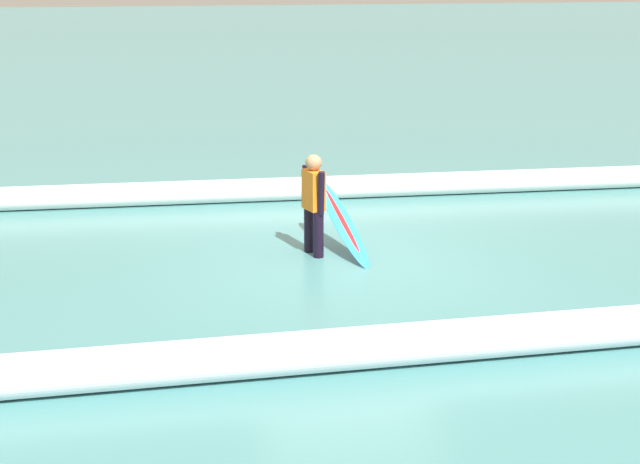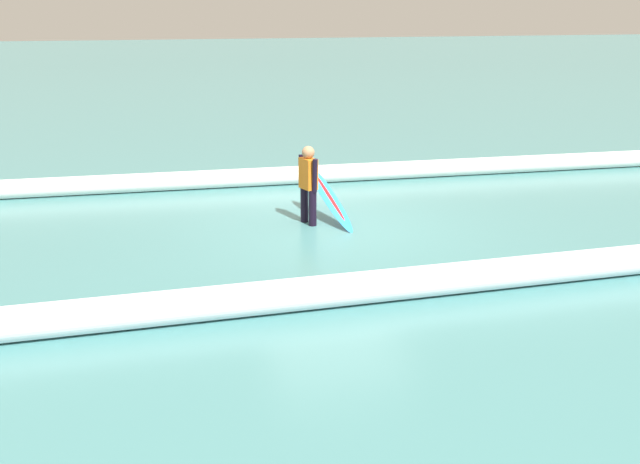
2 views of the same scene
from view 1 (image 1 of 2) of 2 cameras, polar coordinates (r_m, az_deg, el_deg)
ground_plane at (r=12.35m, az=1.83°, el=-1.74°), size 169.76×169.76×0.00m
surfer at (r=12.36m, az=-0.40°, el=2.04°), size 0.28×0.59×1.39m
surfboard at (r=12.66m, az=1.38°, el=0.70°), size 0.54×1.83×0.87m
wave_crest_foreground at (r=15.37m, az=-7.10°, el=2.50°), size 21.76×1.76×0.39m
wave_crest_midground at (r=9.61m, az=13.19°, el=-6.17°), size 20.00×0.72×0.42m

